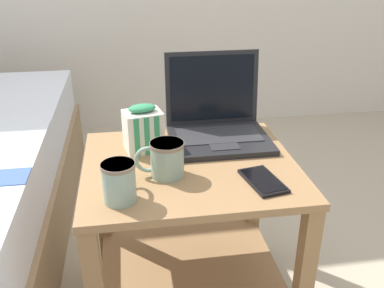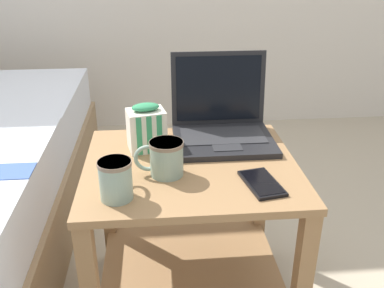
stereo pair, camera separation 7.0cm
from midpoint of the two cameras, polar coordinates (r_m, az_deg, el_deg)
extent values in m
cube|color=#997047|center=(1.24, 1.45, -3.06)|extent=(0.61, 0.53, 0.02)
cube|color=#997047|center=(1.46, 1.28, -16.53)|extent=(0.57, 0.49, 0.02)
cube|color=#997047|center=(1.58, -9.86, -7.85)|extent=(0.04, 0.04, 0.51)
cube|color=#997047|center=(1.63, 10.29, -6.89)|extent=(0.04, 0.04, 0.51)
cube|color=black|center=(1.36, 5.69, 0.41)|extent=(0.31, 0.25, 0.02)
cube|color=#2D2D30|center=(1.37, 5.57, 1.13)|extent=(0.27, 0.14, 0.00)
cube|color=#2D2D30|center=(1.29, 6.25, -0.44)|extent=(0.09, 0.05, 0.00)
cube|color=black|center=(1.44, 4.94, 7.40)|extent=(0.31, 0.03, 0.24)
cube|color=black|center=(1.43, 4.97, 7.35)|extent=(0.28, 0.02, 0.21)
cube|color=black|center=(1.44, 1.43, 6.38)|extent=(0.03, 0.01, 0.04)
cube|color=red|center=(1.44, 7.24, 9.94)|extent=(0.04, 0.00, 0.02)
cylinder|color=#8CA593|center=(1.16, -1.68, -1.95)|extent=(0.09, 0.09, 0.10)
cylinder|color=#7F6B56|center=(1.14, -1.70, 0.03)|extent=(0.09, 0.09, 0.01)
cylinder|color=black|center=(1.14, -1.70, -0.38)|extent=(0.08, 0.08, 0.01)
torus|color=#8CA593|center=(1.15, -4.17, -1.93)|extent=(0.08, 0.01, 0.08)
cylinder|color=#8CA593|center=(1.06, -8.28, -4.81)|extent=(0.08, 0.08, 0.10)
cylinder|color=#7F6B56|center=(1.04, -8.43, -2.58)|extent=(0.08, 0.08, 0.01)
cylinder|color=black|center=(1.04, -8.40, -3.02)|extent=(0.07, 0.07, 0.01)
torus|color=#8CA593|center=(1.09, -7.38, -3.57)|extent=(0.04, 0.08, 0.08)
cube|color=silver|center=(1.30, -4.56, 1.88)|extent=(0.13, 0.11, 0.12)
cube|color=#338C59|center=(1.26, -5.45, 0.95)|extent=(0.02, 0.01, 0.12)
cube|color=#338C59|center=(1.26, -4.10, 1.12)|extent=(0.02, 0.01, 0.12)
cube|color=#338C59|center=(1.27, -2.77, 1.29)|extent=(0.02, 0.01, 0.12)
ellipsoid|color=#338C59|center=(1.28, -4.67, 4.92)|extent=(0.09, 0.07, 0.02)
cube|color=black|center=(1.15, 11.02, -5.19)|extent=(0.11, 0.16, 0.01)
cube|color=black|center=(1.14, 11.04, -4.97)|extent=(0.09, 0.14, 0.00)
camera|label=1|loc=(0.03, -88.28, 0.80)|focal=40.00mm
camera|label=2|loc=(0.03, 91.72, -0.80)|focal=40.00mm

